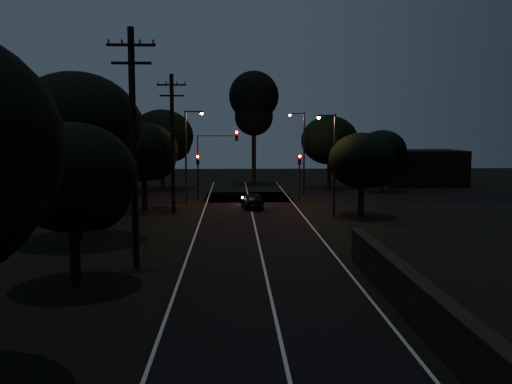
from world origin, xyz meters
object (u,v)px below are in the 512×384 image
streetlight_a (188,150)px  streetlight_b (302,147)px  car (253,200)px  tall_pine (254,103)px  signal_left (198,169)px  signal_right (300,169)px  utility_pole_far (173,141)px  streetlight_c (332,157)px  utility_pole_mid (133,144)px  signal_mast (217,152)px

streetlight_a → streetlight_b: bearing=29.5°
car → tall_pine: bearing=-98.0°
signal_left → signal_right: (9.20, 0.00, 0.00)m
utility_pole_far → streetlight_c: (11.83, -2.00, -1.13)m
streetlight_a → streetlight_c: streetlight_a is taller
utility_pole_far → streetlight_b: bearing=46.7°
utility_pole_mid → tall_pine: (7.00, 40.00, 3.66)m
streetlight_b → utility_pole_mid: bearing=-111.3°
signal_mast → car: bearing=-61.3°
signal_right → car: signal_right is taller
streetlight_b → car: size_ratio=2.10×
car → utility_pole_mid: bearing=66.8°
streetlight_c → car: bearing=142.2°
tall_pine → signal_left: bearing=-110.5°
utility_pole_mid → signal_right: (10.60, 24.99, -2.90)m
tall_pine → signal_right: bearing=-76.5°
streetlight_b → car: bearing=-118.3°
utility_pole_mid → tall_pine: size_ratio=0.84×
utility_pole_mid → signal_right: size_ratio=2.68×
streetlight_a → signal_mast: bearing=39.8°
tall_pine → utility_pole_mid: bearing=-99.9°
signal_right → utility_pole_far: bearing=-143.0°
signal_mast → car: 7.36m
signal_left → streetlight_a: (-0.71, -1.99, 1.80)m
signal_left → streetlight_b: bearing=22.0°
signal_right → streetlight_c: size_ratio=0.55×
utility_pole_mid → signal_right: bearing=67.0°
utility_pole_mid → streetlight_a: 23.04m
utility_pole_far → streetlight_c: size_ratio=1.40×
signal_mast → streetlight_b: size_ratio=0.78×
tall_pine → streetlight_a: bearing=-110.4°
utility_pole_mid → streetlight_c: 19.15m
signal_right → utility_pole_mid: bearing=-113.0°
utility_pole_mid → car: 20.98m
tall_pine → streetlight_b: size_ratio=1.63×
utility_pole_mid → signal_mast: bearing=83.0°
utility_pole_far → streetlight_c: 12.05m
car → streetlight_b: bearing=-123.9°
signal_right → car: bearing=-128.6°
tall_pine → signal_right: 16.78m
signal_right → streetlight_c: 10.18m
streetlight_c → car: size_ratio=1.97×
utility_pole_mid → signal_left: 25.19m
streetlight_b → tall_pine: bearing=111.4°
signal_left → signal_mast: size_ratio=0.66×
utility_pole_far → tall_pine: tall_pine is taller
tall_pine → streetlight_c: size_ratio=1.74×
signal_mast → utility_pole_far: bearing=-111.1°
streetlight_b → signal_left: bearing=-158.0°
tall_pine → car: 22.39m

